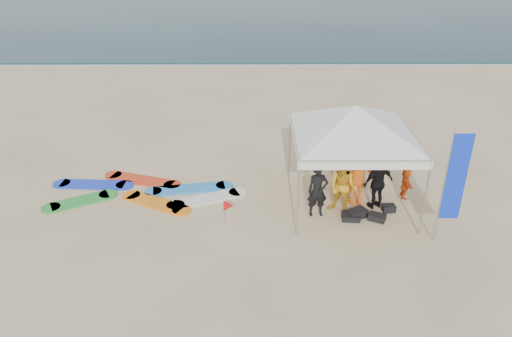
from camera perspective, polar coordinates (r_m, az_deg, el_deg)
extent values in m
plane|color=beige|center=(12.44, -1.44, -10.42)|extent=(120.00, 120.00, 0.00)
cube|color=silver|center=(29.08, -0.82, 11.92)|extent=(160.00, 1.20, 0.01)
imported|color=black|center=(13.86, 7.06, -2.54)|extent=(0.60, 0.43, 1.55)
imported|color=gold|center=(14.04, 9.87, -2.11)|extent=(1.01, 0.95, 1.64)
imported|color=orange|center=(14.53, 11.52, -0.50)|extent=(1.30, 0.79, 1.96)
imported|color=black|center=(14.52, 13.79, -1.58)|extent=(1.02, 0.71, 1.60)
imported|color=#FD4716|center=(15.18, 10.18, 0.27)|extent=(0.84, 0.56, 1.68)
imported|color=#D54912|center=(15.42, 16.74, -1.54)|extent=(0.40, 0.94, 0.98)
cylinder|color=#A5A5A8|center=(15.66, 3.86, 2.51)|extent=(0.05, 0.05, 2.17)
cylinder|color=#A5A5A8|center=(16.22, 15.40, 2.45)|extent=(0.05, 0.05, 2.17)
cylinder|color=#A5A5A8|center=(12.78, 4.81, -3.53)|extent=(0.05, 0.05, 2.17)
cylinder|color=#A5A5A8|center=(13.46, 18.75, -3.32)|extent=(0.05, 0.05, 2.17)
cube|color=white|center=(12.58, 12.38, 0.34)|extent=(3.35, 0.02, 0.24)
cube|color=white|center=(15.49, 10.00, 5.74)|extent=(3.35, 0.02, 0.24)
cube|color=white|center=(13.79, 4.42, 3.36)|extent=(0.02, 3.35, 0.24)
cube|color=white|center=(14.42, 17.42, 3.24)|extent=(0.02, 3.35, 0.24)
pyramid|color=white|center=(13.66, 11.43, 7.11)|extent=(4.60, 4.60, 0.87)
cylinder|color=#A5A5A8|center=(13.08, 20.60, -2.19)|extent=(0.04, 0.04, 3.11)
cube|color=#0E31E7|center=(13.04, 21.91, -0.98)|extent=(0.49, 0.03, 2.31)
cylinder|color=#A5A5A8|center=(13.72, -3.61, -4.98)|extent=(0.02, 0.02, 0.60)
cone|color=red|center=(13.61, -3.13, -4.28)|extent=(0.28, 0.28, 0.28)
cube|color=black|center=(14.27, 11.47, -5.06)|extent=(0.66, 0.58, 0.22)
cube|color=black|center=(14.26, 13.66, -5.44)|extent=(0.55, 0.47, 0.18)
cube|color=black|center=(14.16, 10.79, -5.43)|extent=(0.53, 0.44, 0.16)
cube|color=black|center=(14.74, 14.93, -4.41)|extent=(0.38, 0.30, 0.20)
cube|color=#2985DE|center=(15.50, -7.64, -2.31)|extent=(2.25, 0.90, 0.07)
cube|color=silver|center=(14.90, -5.59, -3.47)|extent=(1.99, 1.24, 0.07)
cube|color=red|center=(16.25, -12.87, -1.31)|extent=(2.18, 1.19, 0.07)
cube|color=orange|center=(14.92, -11.39, -3.87)|extent=(1.87, 1.34, 0.07)
cube|color=#1B39EB|center=(16.41, -18.13, -1.75)|extent=(2.03, 0.65, 0.07)
cube|color=green|center=(15.60, -19.46, -3.54)|extent=(1.69, 1.25, 0.07)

